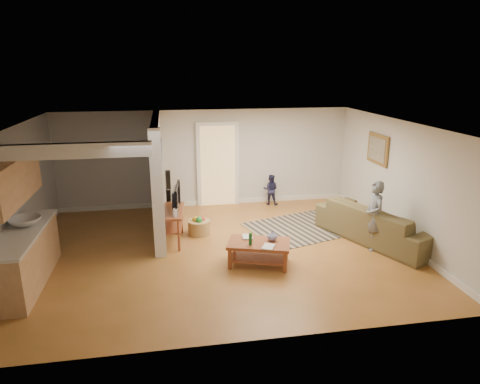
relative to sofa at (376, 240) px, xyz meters
The scene contains 11 objects.
ground 3.30m from the sofa, behind, with size 7.50×7.50×0.00m, color brown.
room_shell 4.63m from the sofa, behind, with size 7.54×6.02×2.52m.
area_rug 1.61m from the sofa, 142.72° to the left, with size 2.41×1.76×0.01m, color black.
sofa is the anchor object (origin of this frame).
coffee_table 2.79m from the sofa, 165.77° to the right, with size 1.28×0.98×0.67m.
tv_console 4.32m from the sofa, behind, with size 0.54×1.16×0.97m.
speaker_left 4.51m from the sofa, 163.66° to the left, with size 0.10×0.10×0.97m, color black.
speaker_right 5.10m from the sofa, 147.91° to the left, with size 0.11×0.11×1.06m, color black.
toy_basket 3.81m from the sofa, 164.97° to the left, with size 0.48×0.48×0.43m.
child 0.48m from the sofa, 128.71° to the right, with size 0.51×0.34×1.41m, color slate.
toddler 3.21m from the sofa, 120.60° to the left, with size 0.40×0.31×0.82m, color #1F2041.
Camera 1 is at (-0.98, -7.85, 3.57)m, focal length 32.00 mm.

